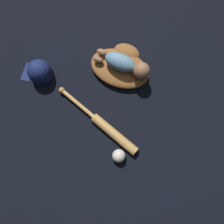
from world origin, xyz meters
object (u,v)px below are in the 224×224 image
object	(u,v)px
baby_figure	(126,65)
baseball_bat	(106,128)
baseball	(119,156)
baseball_glove	(121,66)
baseball_cap	(40,72)

from	to	relation	value
baby_figure	baseball_bat	xyz separation A→B (m)	(-0.11, -0.36, -0.09)
baseball_bat	baseball	distance (m)	0.18
baseball_glove	baseball_bat	xyz separation A→B (m)	(-0.09, -0.39, -0.01)
baby_figure	baseball_bat	size ratio (longest dim) A/B	0.71
baseball_glove	baseball_cap	size ratio (longest dim) A/B	2.09
baseball_glove	baseball	world-z (taller)	baseball
baseball_bat	baseball_glove	bearing A→B (deg)	77.61
baseball_cap	baseball	bearing A→B (deg)	-45.93
baseball_glove	baseball	xyz separation A→B (m)	(-0.01, -0.55, 0.00)
baby_figure	baseball_cap	size ratio (longest dim) A/B	1.62
baby_figure	baseball	world-z (taller)	baby_figure
baseball_bat	baby_figure	bearing A→B (deg)	72.86
baseball_cap	baby_figure	bearing A→B (deg)	2.70
baby_figure	baseball	size ratio (longest dim) A/B	4.54
baseball_glove	baseball_cap	world-z (taller)	baseball_cap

